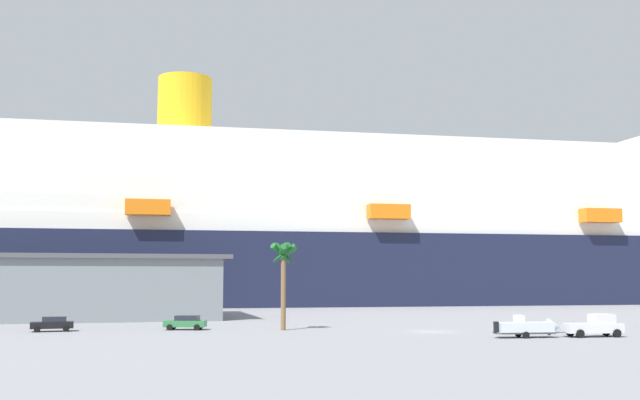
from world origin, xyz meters
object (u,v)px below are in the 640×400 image
pickup_truck (595,326)px  parked_car_black_coupe (53,324)px  small_boat_on_trailer (531,327)px  palm_tree (283,260)px  cruise_ship (383,235)px  parked_car_green_wagon (186,322)px

pickup_truck → parked_car_black_coupe: 55.56m
small_boat_on_trailer → palm_tree: 26.93m
cruise_ship → small_boat_on_trailer: bearing=-95.0°
pickup_truck → parked_car_green_wagon: pickup_truck is taller
palm_tree → small_boat_on_trailer: bearing=-31.4°
pickup_truck → parked_car_green_wagon: 42.45m
cruise_ship → pickup_truck: size_ratio=53.86×
small_boat_on_trailer → parked_car_green_wagon: 36.41m
cruise_ship → parked_car_black_coupe: (-54.38, -71.13, -13.78)m
pickup_truck → parked_car_black_coupe: (-53.25, 15.88, -0.21)m
small_boat_on_trailer → parked_car_black_coupe: bearing=161.4°
pickup_truck → small_boat_on_trailer: (-6.54, 0.14, -0.08)m
pickup_truck → parked_car_black_coupe: bearing=163.4°
cruise_ship → small_boat_on_trailer: size_ratio=41.10×
palm_tree → parked_car_black_coupe: (-24.43, 2.15, -6.79)m
palm_tree → cruise_ship: bearing=67.8°
cruise_ship → small_boat_on_trailer: cruise_ship is taller
palm_tree → parked_car_black_coupe: palm_tree is taller
parked_car_black_coupe → palm_tree: bearing=-5.0°
cruise_ship → parked_car_green_wagon: bearing=-119.7°
cruise_ship → palm_tree: bearing=-112.2°
pickup_truck → palm_tree: bearing=154.5°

